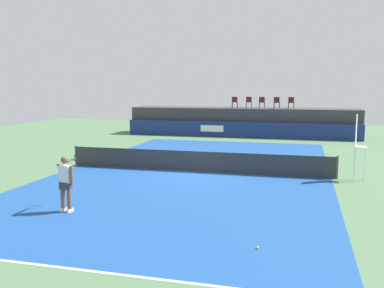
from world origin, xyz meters
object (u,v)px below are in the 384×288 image
net_post_far (337,167)px  tennis_player (66,182)px  spectator_chair_far_left (235,102)px  umpire_chair (358,143)px  spectator_chair_left (249,102)px  net_post_near (76,155)px  spectator_chair_center (262,102)px  spectator_chair_far_right (291,102)px  spectator_chair_right (277,102)px  tennis_ball (257,248)px

net_post_far → tennis_player: (-8.62, -7.15, 0.46)m
spectator_chair_far_left → umpire_chair: (7.63, -15.19, -1.11)m
spectator_chair_far_left → umpire_chair: spectator_chair_far_left is taller
spectator_chair_far_left → spectator_chair_left: (1.10, 0.30, 0.00)m
net_post_near → spectator_chair_far_left: bearing=69.9°
spectator_chair_center → net_post_far: 16.08m
spectator_chair_far_right → umpire_chair: size_ratio=0.32×
spectator_chair_center → tennis_player: bearing=-100.0°
tennis_player → spectator_chair_left: bearing=82.8°
spectator_chair_left → tennis_player: 22.90m
spectator_chair_right → net_post_far: (3.52, -15.06, -2.19)m
umpire_chair → net_post_far: bearing=-178.6°
spectator_chair_left → spectator_chair_right: (2.23, -0.45, 0.00)m
spectator_chair_center → spectator_chair_right: size_ratio=1.00×
umpire_chair → spectator_chair_center: bearing=109.8°
net_post_far → tennis_ball: net_post_far is taller
net_post_far → spectator_chair_far_left: bearing=114.2°
umpire_chair → tennis_ball: bearing=-110.1°
spectator_chair_far_left → spectator_chair_right: (3.33, -0.14, 0.00)m
spectator_chair_center → spectator_chair_far_right: (2.26, 0.15, 0.00)m
tennis_player → tennis_ball: bearing=-14.9°
spectator_chair_left → spectator_chair_right: size_ratio=1.00×
spectator_chair_far_left → net_post_near: spectator_chair_far_left is taller
spectator_chair_far_left → spectator_chair_right: size_ratio=1.00×
net_post_far → spectator_chair_left: bearing=110.3°
spectator_chair_center → tennis_ball: size_ratio=13.06×
spectator_chair_far_left → umpire_chair: size_ratio=0.32×
net_post_near → tennis_player: (3.78, -7.15, 0.46)m
spectator_chair_right → umpire_chair: (4.30, -15.04, -1.11)m
spectator_chair_right → spectator_chair_far_right: bearing=15.6°
spectator_chair_right → net_post_near: spectator_chair_right is taller
net_post_near → net_post_far: 12.40m
umpire_chair → tennis_ball: 9.50m
spectator_chair_center → net_post_near: size_ratio=0.89×
net_post_near → umpire_chair: bearing=0.1°
spectator_chair_far_right → tennis_ball: (-0.01, -24.15, -2.66)m
umpire_chair → tennis_ball: umpire_chair is taller
spectator_chair_far_right → net_post_near: spectator_chair_far_right is taller
spectator_chair_far_left → umpire_chair: bearing=-63.3°
spectator_chair_center → net_post_far: size_ratio=0.89×
spectator_chair_far_left → spectator_chair_left: same height
tennis_player → tennis_ball: tennis_player is taller
spectator_chair_left → tennis_player: size_ratio=0.50×
spectator_chair_far_right → spectator_chair_left: bearing=177.6°
tennis_player → spectator_chair_center: bearing=80.0°
spectator_chair_right → net_post_far: spectator_chair_right is taller
net_post_near → spectator_chair_far_right: bearing=57.0°
spectator_chair_far_left → tennis_player: 22.49m
spectator_chair_left → spectator_chair_center: same height
spectator_chair_far_left → spectator_chair_left: bearing=15.4°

